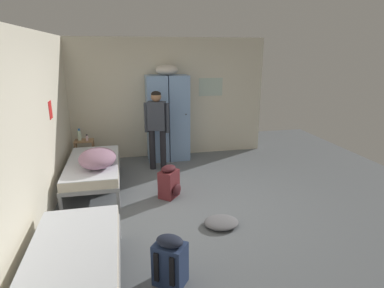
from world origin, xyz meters
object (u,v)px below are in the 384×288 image
clothes_pile_grey (221,222)px  shelf_unit (85,151)px  locker_bank (168,116)px  bed_left_front (73,261)px  backpack_maroon (169,182)px  lotion_bottle (87,138)px  bedding_heap (97,158)px  bed_left_rear (93,167)px  backpack_navy (171,261)px  water_bottle (79,135)px  person_traveler (157,123)px

clothes_pile_grey → shelf_unit: bearing=125.5°
locker_bank → clothes_pile_grey: 3.18m
locker_bank → bed_left_front: size_ratio=1.09×
backpack_maroon → lotion_bottle: bearing=128.6°
bed_left_front → backpack_maroon: (1.25, 2.02, -0.12)m
shelf_unit → bedding_heap: (0.36, -1.44, 0.29)m
bed_left_rear → bed_left_front: bearing=-90.0°
bed_left_front → backpack_navy: (0.96, -0.03, -0.12)m
locker_bank → lotion_bottle: bearing=-174.2°
bed_left_rear → clothes_pile_grey: (1.82, -1.75, -0.33)m
shelf_unit → bedding_heap: size_ratio=0.70×
shelf_unit → lotion_bottle: size_ratio=4.23×
bed_left_front → lotion_bottle: (-0.18, 3.81, 0.25)m
lotion_bottle → water_bottle: bearing=158.2°
locker_bank → backpack_navy: bearing=-98.0°
locker_bank → bedding_heap: (-1.41, -1.57, -0.33)m
person_traveler → clothes_pile_grey: (0.60, -2.41, -0.92)m
bed_left_front → backpack_maroon: size_ratio=3.45×
bed_left_front → clothes_pile_grey: 2.08m
bed_left_front → shelf_unit: bearing=93.7°
bedding_heap → water_bottle: (-0.44, 1.46, 0.04)m
bed_left_rear → lotion_bottle: size_ratio=14.09×
bedding_heap → lotion_bottle: size_ratio=6.02×
water_bottle → clothes_pile_grey: water_bottle is taller
bed_left_front → person_traveler: 3.62m
water_bottle → backpack_maroon: 2.47m
person_traveler → bedding_heap: bearing=-139.1°
lotion_bottle → backpack_maroon: lotion_bottle is taller
locker_bank → lotion_bottle: size_ratio=15.35×
bed_left_front → bedding_heap: size_ratio=2.34×
bed_left_front → lotion_bottle: bearing=92.7°
person_traveler → shelf_unit: bearing=161.8°
locker_bank → backpack_maroon: locker_bank is taller
water_bottle → backpack_navy: 4.13m
lotion_bottle → bed_left_rear: bearing=-80.8°
water_bottle → backpack_navy: (1.29, -3.90, -0.42)m
shelf_unit → bed_left_front: (0.25, -3.85, 0.04)m
shelf_unit → locker_bank: bearing=4.3°
backpack_navy → backpack_maroon: 2.07m
bed_left_rear → clothes_pile_grey: bearing=-43.8°
lotion_bottle → clothes_pile_grey: size_ratio=0.28×
water_bottle → lotion_bottle: (0.15, -0.06, -0.05)m
bed_left_rear → person_traveler: person_traveler is taller
backpack_maroon → clothes_pile_grey: bearing=-62.0°
locker_bank → shelf_unit: locker_bank is taller
water_bottle → locker_bank: bearing=3.5°
water_bottle → clothes_pile_grey: size_ratio=0.50×
bed_left_front → bedding_heap: 2.42m
shelf_unit → bed_left_rear: size_ratio=0.30×
shelf_unit → water_bottle: bearing=166.0°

